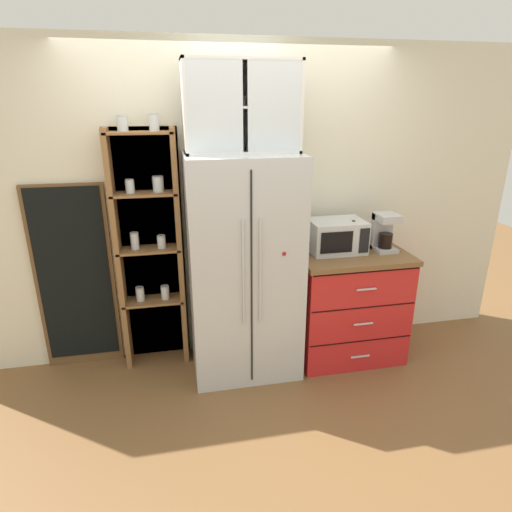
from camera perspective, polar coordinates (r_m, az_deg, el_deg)
The scene contains 12 objects.
ground_plane at distance 3.75m, azimuth -1.47°, elevation -14.19°, with size 10.72×10.72×0.00m, color brown.
wall_back_cream at distance 3.60m, azimuth -2.78°, elevation 6.57°, with size 5.02×0.10×2.55m, color silver.
refrigerator at distance 3.37m, azimuth -1.67°, elevation -1.52°, with size 0.84×0.67×1.75m.
pantry_shelf_column at distance 3.55m, azimuth -13.94°, elevation 1.36°, with size 0.55×0.25×2.02m.
counter_cabinet at distance 3.78m, azimuth 11.95°, elevation -6.15°, with size 0.91×0.66×0.94m.
microwave at distance 3.57m, azimuth 10.57°, elevation 2.62°, with size 0.44×0.33×0.26m.
coffee_maker at distance 3.69m, azimuth 16.58°, elevation 3.11°, with size 0.17×0.20×0.31m.
mug_navy at distance 3.54m, azimuth 12.95°, elevation 0.81°, with size 0.11×0.08×0.08m.
bottle_clear at distance 3.57m, azimuth 12.61°, elevation 2.29°, with size 0.06×0.06×0.27m.
bottle_amber at distance 3.62m, azimuth 12.26°, elevation 2.45°, with size 0.06×0.06×0.25m.
upper_cabinet at distance 3.18m, azimuth -2.05°, elevation 19.04°, with size 0.80×0.32×0.62m.
chalkboard_menu at distance 3.72m, azimuth -22.79°, elevation -2.77°, with size 0.60×0.04×1.52m.
Camera 1 is at (-0.54, -3.06, 2.10)m, focal length 30.25 mm.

